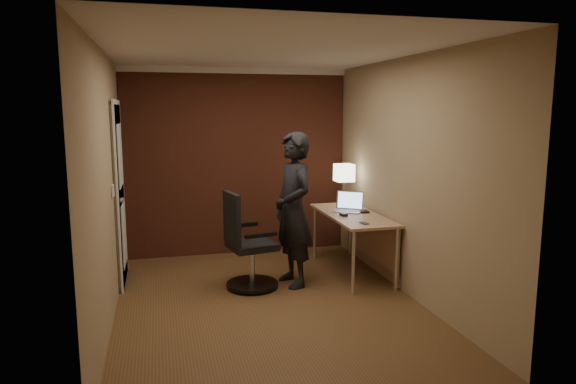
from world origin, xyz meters
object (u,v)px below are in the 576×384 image
object	(u,v)px
mouse	(344,215)
office_chair	(246,247)
wallet	(364,212)
phone	(364,223)
person	(293,210)
laptop	(348,206)
desk_lamp	(344,173)
desk	(358,224)

from	to	relation	value
mouse	office_chair	size ratio (longest dim) A/B	0.09
wallet	mouse	bearing A→B (deg)	-158.23
phone	office_chair	xyz separation A→B (m)	(-1.25, 0.30, -0.27)
person	laptop	bearing A→B (deg)	104.65
desk_lamp	phone	xyz separation A→B (m)	(-0.16, -1.07, -0.41)
desk_lamp	wallet	bearing A→B (deg)	-81.31
mouse	desk_lamp	bearing A→B (deg)	60.07
office_chair	person	bearing A→B (deg)	1.42
office_chair	person	xyz separation A→B (m)	(0.54, 0.01, 0.39)
wallet	person	size ratio (longest dim) A/B	0.06
desk	mouse	xyz separation A→B (m)	(-0.22, -0.09, 0.14)
phone	office_chair	distance (m)	1.31
desk_lamp	laptop	distance (m)	0.51
desk_lamp	wallet	world-z (taller)	desk_lamp
desk_lamp	person	distance (m)	1.19
mouse	office_chair	xyz separation A→B (m)	(-1.17, -0.14, -0.28)
desk	person	world-z (taller)	person
laptop	wallet	world-z (taller)	laptop
desk	laptop	bearing A→B (deg)	107.75
desk	person	size ratio (longest dim) A/B	0.87
office_chair	phone	bearing A→B (deg)	-13.65
mouse	office_chair	world-z (taller)	office_chair
office_chair	mouse	bearing A→B (deg)	6.57
desk	desk_lamp	distance (m)	0.77
desk_lamp	phone	world-z (taller)	desk_lamp
laptop	office_chair	bearing A→B (deg)	-163.19
desk	phone	bearing A→B (deg)	-105.10
wallet	desk	bearing A→B (deg)	-161.57
person	office_chair	bearing A→B (deg)	-99.95
wallet	office_chair	distance (m)	1.53
phone	person	xyz separation A→B (m)	(-0.71, 0.32, 0.12)
desk_lamp	desk	bearing A→B (deg)	-91.56
laptop	desk	bearing A→B (deg)	-72.25
laptop	mouse	size ratio (longest dim) A/B	4.19
mouse	laptop	bearing A→B (deg)	49.17
mouse	wallet	size ratio (longest dim) A/B	0.91
wallet	person	bearing A→B (deg)	-165.45
desk	phone	xyz separation A→B (m)	(-0.14, -0.53, 0.13)
laptop	person	size ratio (longest dim) A/B	0.24
desk	mouse	size ratio (longest dim) A/B	15.00
desk	mouse	bearing A→B (deg)	-156.87
desk_lamp	phone	distance (m)	1.16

